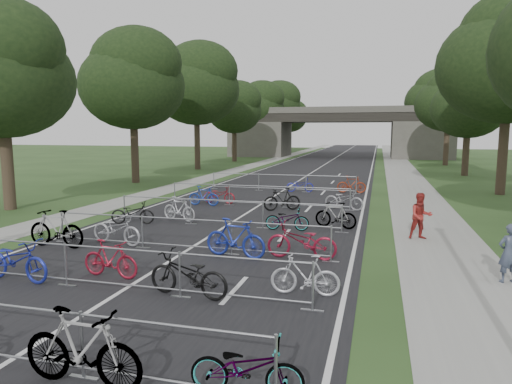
% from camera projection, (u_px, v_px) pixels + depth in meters
% --- Properties ---
extents(road, '(11.00, 140.00, 0.01)m').
position_uv_depth(road, '(325.00, 164.00, 51.91)').
color(road, black).
rests_on(road, ground).
extents(sidewalk_right, '(3.00, 140.00, 0.01)m').
position_uv_depth(sidewalk_right, '(399.00, 166.00, 49.85)').
color(sidewalk_right, gray).
rests_on(sidewalk_right, ground).
extents(sidewalk_left, '(2.00, 140.00, 0.01)m').
position_uv_depth(sidewalk_left, '(262.00, 163.00, 53.84)').
color(sidewalk_left, gray).
rests_on(sidewalk_left, ground).
extents(lane_markings, '(0.12, 140.00, 0.00)m').
position_uv_depth(lane_markings, '(325.00, 164.00, 51.91)').
color(lane_markings, silver).
rests_on(lane_markings, ground).
extents(overpass_bridge, '(31.00, 8.00, 7.05)m').
position_uv_depth(overpass_bridge, '(338.00, 132.00, 65.79)').
color(overpass_bridge, '#4E4B45').
rests_on(overpass_bridge, ground).
extents(tree_left_0, '(6.72, 6.72, 10.25)m').
position_uv_depth(tree_left_0, '(1.00, 73.00, 21.37)').
color(tree_left_0, '#33261C').
rests_on(tree_left_0, ground).
extents(tree_left_1, '(7.56, 7.56, 11.53)m').
position_uv_depth(tree_left_1, '(133.00, 82.00, 32.74)').
color(tree_left_1, '#33261C').
rests_on(tree_left_1, ground).
extents(tree_right_1, '(8.18, 8.18, 12.47)m').
position_uv_depth(tree_right_1, '(512.00, 60.00, 26.35)').
color(tree_right_1, '#33261C').
rests_on(tree_right_1, ground).
extents(tree_left_2, '(8.40, 8.40, 12.81)m').
position_uv_depth(tree_left_2, '(197.00, 86.00, 44.12)').
color(tree_left_2, '#33261C').
rests_on(tree_left_2, ground).
extents(tree_right_2, '(6.16, 6.16, 9.39)m').
position_uv_depth(tree_right_2, '(470.00, 105.00, 38.09)').
color(tree_right_2, '#33261C').
rests_on(tree_right_2, ground).
extents(tree_left_3, '(6.72, 6.72, 10.25)m').
position_uv_depth(tree_left_3, '(235.00, 109.00, 55.82)').
color(tree_left_3, '#33261C').
rests_on(tree_left_3, ground).
extents(tree_right_3, '(7.17, 7.17, 10.93)m').
position_uv_depth(tree_right_3, '(450.00, 102.00, 49.44)').
color(tree_right_3, '#33261C').
rests_on(tree_right_3, ground).
extents(tree_left_4, '(7.56, 7.56, 11.53)m').
position_uv_depth(tree_left_4, '(260.00, 107.00, 67.19)').
color(tree_left_4, '#33261C').
rests_on(tree_left_4, ground).
extents(tree_right_4, '(8.18, 8.18, 12.47)m').
position_uv_depth(tree_right_4, '(437.00, 100.00, 60.79)').
color(tree_right_4, '#33261C').
rests_on(tree_right_4, ground).
extents(tree_left_5, '(8.40, 8.40, 12.81)m').
position_uv_depth(tree_left_5, '(277.00, 105.00, 78.56)').
color(tree_left_5, '#33261C').
rests_on(tree_left_5, ground).
extents(tree_right_5, '(6.16, 6.16, 9.39)m').
position_uv_depth(tree_right_5, '(427.00, 117.00, 72.54)').
color(tree_right_5, '#33261C').
rests_on(tree_right_5, ground).
extents(tree_left_6, '(6.72, 6.72, 10.25)m').
position_uv_depth(tree_left_6, '(290.00, 117.00, 90.26)').
color(tree_left_6, '#33261C').
rests_on(tree_left_6, ground).
extents(tree_right_6, '(7.17, 7.17, 10.93)m').
position_uv_depth(tree_right_6, '(421.00, 113.00, 83.89)').
color(tree_right_6, '#33261C').
rests_on(tree_right_6, ground).
extents(barrier_row_1, '(9.70, 0.08, 1.10)m').
position_uv_depth(barrier_row_1, '(1.00, 334.00, 7.44)').
color(barrier_row_1, gray).
rests_on(barrier_row_1, ground).
extents(barrier_row_2, '(9.70, 0.08, 1.10)m').
position_uv_depth(barrier_row_2, '(121.00, 270.00, 10.88)').
color(barrier_row_2, gray).
rests_on(barrier_row_2, ground).
extents(barrier_row_3, '(9.70, 0.08, 1.10)m').
position_uv_depth(barrier_row_3, '(186.00, 235.00, 14.52)').
color(barrier_row_3, gray).
rests_on(barrier_row_3, ground).
extents(barrier_row_4, '(9.70, 0.08, 1.10)m').
position_uv_depth(barrier_row_4, '(226.00, 213.00, 18.35)').
color(barrier_row_4, gray).
rests_on(barrier_row_4, ground).
extents(barrier_row_5, '(9.70, 0.08, 1.10)m').
position_uv_depth(barrier_row_5, '(258.00, 196.00, 23.13)').
color(barrier_row_5, gray).
rests_on(barrier_row_5, ground).
extents(barrier_row_6, '(9.70, 0.08, 1.10)m').
position_uv_depth(barrier_row_6, '(282.00, 183.00, 28.87)').
color(barrier_row_6, gray).
rests_on(barrier_row_6, ground).
extents(bike_6, '(2.04, 0.61, 1.22)m').
position_uv_depth(bike_6, '(82.00, 349.00, 6.80)').
color(bike_6, gray).
rests_on(bike_6, ground).
extents(bike_7, '(1.73, 0.73, 0.88)m').
position_uv_depth(bike_7, '(247.00, 368.00, 6.57)').
color(bike_7, gray).
rests_on(bike_7, ground).
extents(bike_8, '(2.16, 0.96, 1.10)m').
position_uv_depth(bike_8, '(16.00, 260.00, 11.65)').
color(bike_8, '#1C279A').
rests_on(bike_8, ground).
extents(bike_9, '(1.71, 0.63, 1.01)m').
position_uv_depth(bike_9, '(110.00, 259.00, 11.91)').
color(bike_9, maroon).
rests_on(bike_9, ground).
extents(bike_10, '(2.11, 0.97, 1.07)m').
position_uv_depth(bike_10, '(188.00, 275.00, 10.51)').
color(bike_10, black).
rests_on(bike_10, ground).
extents(bike_11, '(1.65, 0.53, 0.98)m').
position_uv_depth(bike_11, '(305.00, 275.00, 10.61)').
color(bike_11, silver).
rests_on(bike_11, ground).
extents(bike_12, '(2.12, 0.67, 1.26)m').
position_uv_depth(bike_12, '(56.00, 229.00, 14.97)').
color(bike_12, gray).
rests_on(bike_12, ground).
extents(bike_13, '(2.10, 1.05, 1.06)m').
position_uv_depth(bike_13, '(117.00, 229.00, 15.39)').
color(bike_13, '#A5A5AD').
rests_on(bike_13, ground).
extents(bike_14, '(2.06, 0.89, 1.20)m').
position_uv_depth(bike_14, '(235.00, 238.00, 13.78)').
color(bike_14, navy).
rests_on(bike_14, ground).
extents(bike_15, '(2.11, 0.74, 1.11)m').
position_uv_depth(bike_15, '(302.00, 241.00, 13.62)').
color(bike_15, maroon).
rests_on(bike_15, ground).
extents(bike_16, '(1.88, 1.02, 0.94)m').
position_uv_depth(bike_16, '(133.00, 213.00, 18.76)').
color(bike_16, black).
rests_on(bike_16, ground).
extents(bike_17, '(1.81, 1.00, 1.05)m').
position_uv_depth(bike_17, '(179.00, 209.00, 19.32)').
color(bike_17, '#B7B9BF').
rests_on(bike_17, ground).
extents(bike_18, '(1.73, 0.70, 0.89)m').
position_uv_depth(bike_18, '(287.00, 219.00, 17.56)').
color(bike_18, gray).
rests_on(bike_18, ground).
extents(bike_19, '(1.78, 0.93, 1.03)m').
position_uv_depth(bike_19, '(336.00, 215.00, 17.97)').
color(bike_19, gray).
rests_on(bike_19, ground).
extents(bike_20, '(1.70, 0.58, 1.01)m').
position_uv_depth(bike_20, '(204.00, 196.00, 23.34)').
color(bike_20, '#1B3797').
rests_on(bike_20, ground).
extents(bike_21, '(1.76, 0.65, 0.92)m').
position_uv_depth(bike_21, '(219.00, 195.00, 24.04)').
color(bike_21, maroon).
rests_on(bike_21, ground).
extents(bike_22, '(1.85, 1.36, 1.10)m').
position_uv_depth(bike_22, '(282.00, 199.00, 21.90)').
color(bike_22, black).
rests_on(bike_22, ground).
extents(bike_23, '(2.04, 1.16, 1.02)m').
position_uv_depth(bike_23, '(344.00, 199.00, 22.16)').
color(bike_23, '#94949B').
rests_on(bike_23, ground).
extents(bike_26, '(1.77, 0.90, 0.89)m').
position_uv_depth(bike_26, '(300.00, 185.00, 28.54)').
color(bike_26, '#1C1F9A').
rests_on(bike_26, ground).
extents(bike_27, '(1.78, 0.58, 1.06)m').
position_uv_depth(bike_27, '(352.00, 185.00, 28.07)').
color(bike_27, maroon).
rests_on(bike_27, ground).
extents(pedestrian_a, '(0.64, 0.52, 1.52)m').
position_uv_depth(pedestrian_a, '(509.00, 254.00, 11.49)').
color(pedestrian_a, '#394256').
rests_on(pedestrian_a, ground).
extents(pedestrian_b, '(0.93, 0.80, 1.65)m').
position_uv_depth(pedestrian_b, '(421.00, 216.00, 16.13)').
color(pedestrian_b, maroon).
rests_on(pedestrian_b, ground).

